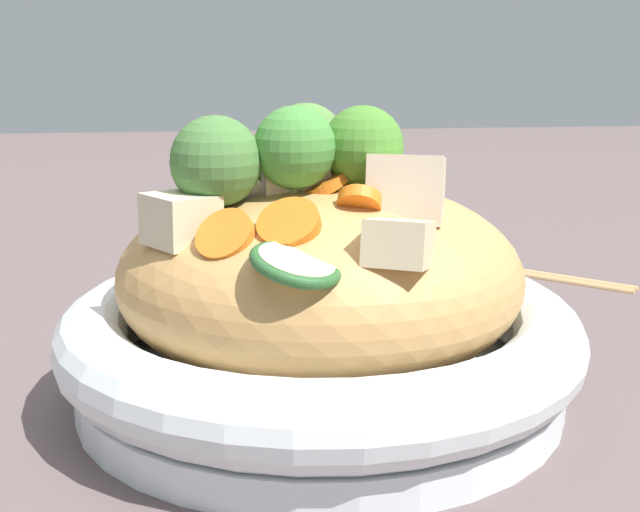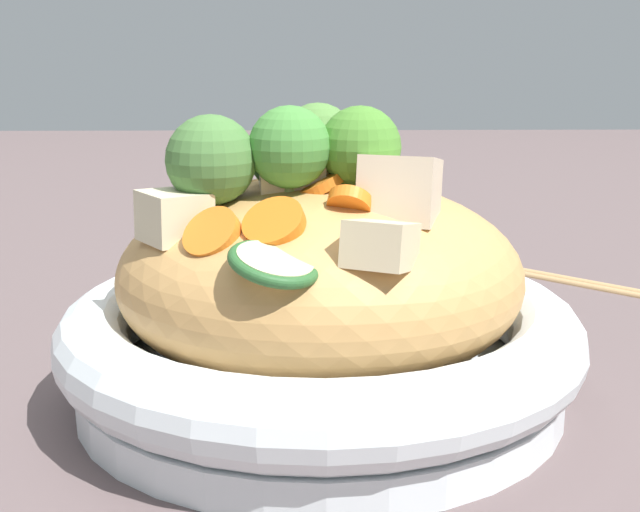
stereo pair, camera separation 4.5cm
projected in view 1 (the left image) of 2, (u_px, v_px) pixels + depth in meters
ground_plane at (320, 396)px, 0.47m from camera, size 3.00×3.00×0.00m
serving_bowl at (320, 345)px, 0.47m from camera, size 0.28×0.28×0.06m
noodle_heap at (320, 274)px, 0.46m from camera, size 0.22×0.22×0.11m
broccoli_florets at (291, 152)px, 0.44m from camera, size 0.15×0.13×0.06m
carrot_coins at (294, 212)px, 0.40m from camera, size 0.08×0.09×0.04m
zucchini_slices at (325, 201)px, 0.42m from camera, size 0.15×0.11×0.05m
chicken_chunks at (328, 201)px, 0.41m from camera, size 0.11×0.15×0.05m
chopsticks_pair at (499, 266)px, 0.73m from camera, size 0.17×0.18×0.01m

